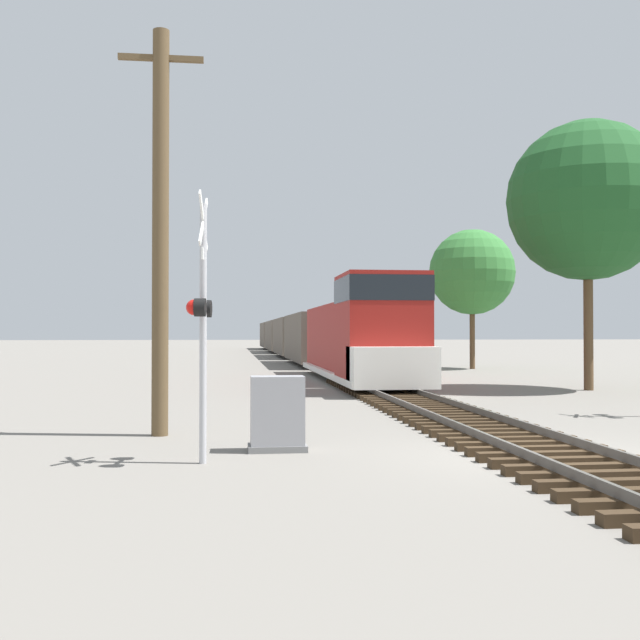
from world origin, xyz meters
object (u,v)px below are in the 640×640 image
(crossing_signal_near, at_px, (202,314))
(tree_mid_background, at_px, (472,272))
(relay_cabinet, at_px, (277,414))
(utility_pole, at_px, (160,228))
(freight_train, at_px, (296,337))
(tree_far_right, at_px, (588,201))

(crossing_signal_near, distance_m, tree_mid_background, 34.12)
(relay_cabinet, height_order, tree_mid_background, tree_mid_background)
(relay_cabinet, distance_m, utility_pole, 5.00)
(freight_train, bearing_deg, crossing_signal_near, -96.83)
(crossing_signal_near, bearing_deg, tree_far_right, 141.52)
(relay_cabinet, height_order, utility_pole, utility_pole)
(relay_cabinet, relative_size, tree_far_right, 0.14)
(relay_cabinet, distance_m, tree_mid_background, 32.75)
(relay_cabinet, height_order, tree_far_right, tree_far_right)
(tree_far_right, bearing_deg, tree_mid_background, 86.83)
(relay_cabinet, bearing_deg, tree_far_right, 45.95)
(tree_mid_background, bearing_deg, relay_cabinet, -114.68)
(crossing_signal_near, bearing_deg, relay_cabinet, 136.53)
(utility_pole, bearing_deg, crossing_signal_near, -74.02)
(utility_pole, xyz_separation_m, tree_far_right, (14.95, 10.67, 2.76))
(freight_train, distance_m, tree_far_right, 36.55)
(tree_far_right, bearing_deg, relay_cabinet, -134.05)
(relay_cabinet, xyz_separation_m, tree_mid_background, (13.51, 29.40, 5.10))
(tree_far_right, bearing_deg, freight_train, 102.82)
(freight_train, relative_size, utility_pole, 9.10)
(tree_far_right, distance_m, tree_mid_background, 16.46)
(utility_pole, bearing_deg, freight_train, 81.43)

